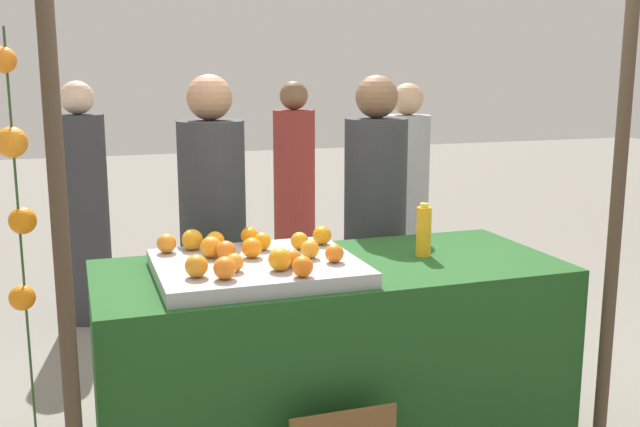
% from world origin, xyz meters
% --- Properties ---
extents(stall_counter, '(2.01, 0.86, 0.85)m').
position_xyz_m(stall_counter, '(0.00, 0.00, 0.43)').
color(stall_counter, '#1E4C1E').
rests_on(stall_counter, ground_plane).
extents(orange_tray, '(0.82, 0.69, 0.06)m').
position_xyz_m(orange_tray, '(-0.34, -0.05, 0.88)').
color(orange_tray, '#9EA0A5').
rests_on(orange_tray, stall_counter).
extents(orange_0, '(0.08, 0.08, 0.08)m').
position_xyz_m(orange_0, '(-0.27, 0.12, 0.95)').
color(orange_0, orange).
rests_on(orange_0, orange_tray).
extents(orange_1, '(0.09, 0.09, 0.09)m').
position_xyz_m(orange_1, '(-0.56, 0.22, 0.96)').
color(orange_1, orange).
rests_on(orange_1, orange_tray).
extents(orange_2, '(0.09, 0.09, 0.09)m').
position_xyz_m(orange_2, '(-0.61, -0.21, 0.96)').
color(orange_2, orange).
rests_on(orange_2, orange_tray).
extents(orange_3, '(0.08, 0.08, 0.08)m').
position_xyz_m(orange_3, '(-0.47, 0.19, 0.95)').
color(orange_3, orange).
rests_on(orange_3, orange_tray).
extents(orange_4, '(0.08, 0.08, 0.08)m').
position_xyz_m(orange_4, '(-0.12, 0.08, 0.95)').
color(orange_4, orange).
rests_on(orange_4, orange_tray).
extents(orange_5, '(0.08, 0.08, 0.08)m').
position_xyz_m(orange_5, '(-0.46, 0.01, 0.95)').
color(orange_5, orange).
rests_on(orange_5, orange_tray).
extents(orange_6, '(0.08, 0.08, 0.08)m').
position_xyz_m(orange_6, '(-0.67, 0.21, 0.95)').
color(orange_6, orange).
rests_on(orange_6, orange_tray).
extents(orange_7, '(0.08, 0.08, 0.08)m').
position_xyz_m(orange_7, '(0.01, 0.14, 0.96)').
color(orange_7, orange).
rests_on(orange_7, orange_tray).
extents(orange_8, '(0.08, 0.08, 0.08)m').
position_xyz_m(orange_8, '(-0.05, -0.17, 0.95)').
color(orange_8, orange).
rests_on(orange_8, orange_tray).
extents(orange_9, '(0.09, 0.09, 0.09)m').
position_xyz_m(orange_9, '(-0.51, 0.07, 0.96)').
color(orange_9, orange).
rests_on(orange_9, orange_tray).
extents(orange_10, '(0.08, 0.08, 0.08)m').
position_xyz_m(orange_10, '(-0.12, -0.08, 0.95)').
color(orange_10, orange).
rests_on(orange_10, orange_tray).
extents(orange_11, '(0.07, 0.07, 0.07)m').
position_xyz_m(orange_11, '(-0.23, -0.18, 0.95)').
color(orange_11, orange).
rests_on(orange_11, orange_tray).
extents(orange_12, '(0.09, 0.09, 0.09)m').
position_xyz_m(orange_12, '(-0.35, 0.01, 0.96)').
color(orange_12, orange).
rests_on(orange_12, orange_tray).
extents(orange_13, '(0.09, 0.09, 0.09)m').
position_xyz_m(orange_13, '(-0.29, -0.22, 0.96)').
color(orange_13, orange).
rests_on(orange_13, orange_tray).
extents(orange_14, '(0.09, 0.09, 0.09)m').
position_xyz_m(orange_14, '(-0.52, -0.27, 0.96)').
color(orange_14, orange).
rests_on(orange_14, orange_tray).
extents(orange_15, '(0.07, 0.07, 0.07)m').
position_xyz_m(orange_15, '(-0.46, -0.18, 0.95)').
color(orange_15, orange).
rests_on(orange_15, orange_tray).
extents(orange_16, '(0.08, 0.08, 0.08)m').
position_xyz_m(orange_16, '(-0.23, -0.33, 0.95)').
color(orange_16, orange).
rests_on(orange_16, orange_tray).
extents(orange_17, '(0.08, 0.08, 0.08)m').
position_xyz_m(orange_17, '(-0.30, 0.25, 0.95)').
color(orange_17, orange).
rests_on(orange_17, orange_tray).
extents(juice_bottle, '(0.07, 0.07, 0.24)m').
position_xyz_m(juice_bottle, '(0.45, 0.02, 0.97)').
color(juice_bottle, '#F6A51D').
rests_on(juice_bottle, stall_counter).
extents(vendor_left, '(0.33, 0.33, 1.66)m').
position_xyz_m(vendor_left, '(-0.38, 0.71, 0.77)').
color(vendor_left, '#333338').
rests_on(vendor_left, ground_plane).
extents(vendor_right, '(0.33, 0.33, 1.66)m').
position_xyz_m(vendor_right, '(0.48, 0.67, 0.77)').
color(vendor_right, '#333338').
rests_on(vendor_right, ground_plane).
extents(crowd_person_0, '(0.32, 0.32, 1.59)m').
position_xyz_m(crowd_person_0, '(1.14, 1.67, 0.74)').
color(crowd_person_0, '#99999E').
rests_on(crowd_person_0, ground_plane).
extents(crowd_person_1, '(0.32, 0.32, 1.59)m').
position_xyz_m(crowd_person_1, '(0.58, 2.48, 0.74)').
color(crowd_person_1, maroon).
rests_on(crowd_person_1, ground_plane).
extents(crowd_person_2, '(0.32, 0.32, 1.61)m').
position_xyz_m(crowd_person_2, '(-0.98, 2.17, 0.75)').
color(crowd_person_2, '#333338').
rests_on(crowd_person_2, ground_plane).
extents(canopy_post_left, '(0.06, 0.06, 2.05)m').
position_xyz_m(canopy_post_left, '(-1.08, -0.47, 1.03)').
color(canopy_post_left, '#473828').
rests_on(canopy_post_left, ground_plane).
extents(canopy_post_right, '(0.06, 0.06, 2.05)m').
position_xyz_m(canopy_post_right, '(1.08, -0.47, 1.03)').
color(canopy_post_right, '#473828').
rests_on(canopy_post_right, ground_plane).
extents(garland_strand_left, '(0.11, 0.10, 1.82)m').
position_xyz_m(garland_strand_left, '(-1.21, -0.45, 1.33)').
color(garland_strand_left, '#2D4C23').
rests_on(garland_strand_left, ground_plane).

